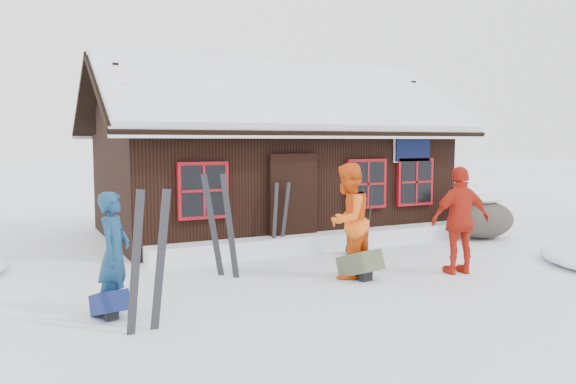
{
  "coord_description": "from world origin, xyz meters",
  "views": [
    {
      "loc": [
        -4.56,
        -8.2,
        2.32
      ],
      "look_at": [
        0.5,
        1.88,
        1.3
      ],
      "focal_mm": 35.0,
      "sensor_mm": 36.0,
      "label": 1
    }
  ],
  "objects_px": {
    "boulder": "(482,218)",
    "skier_crouched": "(353,230)",
    "ski_poles": "(366,225)",
    "backpack_olive": "(360,269)",
    "backpack_blue": "(110,308)",
    "skier_orange_right": "(460,220)",
    "skier_teal": "(114,253)",
    "ski_pair_left": "(148,263)",
    "skier_orange_left": "(348,221)"
  },
  "relations": [
    {
      "from": "boulder",
      "to": "skier_crouched",
      "type": "bearing_deg",
      "value": -176.95
    },
    {
      "from": "ski_poles",
      "to": "backpack_olive",
      "type": "height_order",
      "value": "ski_poles"
    },
    {
      "from": "boulder",
      "to": "backpack_blue",
      "type": "relative_size",
      "value": 3.24
    },
    {
      "from": "skier_orange_right",
      "to": "ski_poles",
      "type": "relative_size",
      "value": 1.32
    },
    {
      "from": "skier_crouched",
      "to": "skier_teal",
      "type": "bearing_deg",
      "value": 168.8
    },
    {
      "from": "ski_pair_left",
      "to": "boulder",
      "type": "bearing_deg",
      "value": 23.09
    },
    {
      "from": "skier_teal",
      "to": "ski_pair_left",
      "type": "xyz_separation_m",
      "value": [
        0.24,
        -0.94,
        0.02
      ]
    },
    {
      "from": "skier_orange_left",
      "to": "ski_pair_left",
      "type": "xyz_separation_m",
      "value": [
        -3.66,
        -1.23,
        -0.13
      ]
    },
    {
      "from": "skier_crouched",
      "to": "boulder",
      "type": "distance_m",
      "value": 3.81
    },
    {
      "from": "skier_teal",
      "to": "backpack_olive",
      "type": "height_order",
      "value": "skier_teal"
    },
    {
      "from": "boulder",
      "to": "backpack_olive",
      "type": "height_order",
      "value": "boulder"
    },
    {
      "from": "backpack_blue",
      "to": "backpack_olive",
      "type": "distance_m",
      "value": 4.15
    },
    {
      "from": "skier_orange_right",
      "to": "ski_pair_left",
      "type": "height_order",
      "value": "skier_orange_right"
    },
    {
      "from": "boulder",
      "to": "backpack_blue",
      "type": "bearing_deg",
      "value": -165.57
    },
    {
      "from": "skier_crouched",
      "to": "ski_pair_left",
      "type": "xyz_separation_m",
      "value": [
        -4.84,
        -2.85,
        0.36
      ]
    },
    {
      "from": "skier_teal",
      "to": "backpack_blue",
      "type": "xyz_separation_m",
      "value": [
        -0.11,
        -0.2,
        -0.69
      ]
    },
    {
      "from": "boulder",
      "to": "ski_poles",
      "type": "distance_m",
      "value": 3.97
    },
    {
      "from": "skier_teal",
      "to": "ski_poles",
      "type": "bearing_deg",
      "value": -44.03
    },
    {
      "from": "boulder",
      "to": "ski_pair_left",
      "type": "xyz_separation_m",
      "value": [
        -8.65,
        -3.06,
        0.36
      ]
    },
    {
      "from": "skier_teal",
      "to": "backpack_blue",
      "type": "height_order",
      "value": "skier_teal"
    },
    {
      "from": "skier_crouched",
      "to": "backpack_blue",
      "type": "xyz_separation_m",
      "value": [
        -5.19,
        -2.11,
        -0.35
      ]
    },
    {
      "from": "boulder",
      "to": "ski_pair_left",
      "type": "height_order",
      "value": "ski_pair_left"
    },
    {
      "from": "skier_orange_right",
      "to": "backpack_olive",
      "type": "relative_size",
      "value": 2.94
    },
    {
      "from": "skier_teal",
      "to": "skier_orange_right",
      "type": "bearing_deg",
      "value": -62.8
    },
    {
      "from": "skier_teal",
      "to": "skier_crouched",
      "type": "height_order",
      "value": "skier_teal"
    },
    {
      "from": "skier_orange_right",
      "to": "skier_teal",
      "type": "bearing_deg",
      "value": 6.93
    },
    {
      "from": "ski_pair_left",
      "to": "backpack_blue",
      "type": "height_order",
      "value": "ski_pair_left"
    },
    {
      "from": "skier_teal",
      "to": "boulder",
      "type": "xyz_separation_m",
      "value": [
        8.89,
        2.12,
        -0.34
      ]
    },
    {
      "from": "skier_crouched",
      "to": "backpack_olive",
      "type": "xyz_separation_m",
      "value": [
        -1.05,
        -1.82,
        -0.32
      ]
    },
    {
      "from": "skier_teal",
      "to": "backpack_olive",
      "type": "xyz_separation_m",
      "value": [
        4.03,
        0.1,
        -0.65
      ]
    },
    {
      "from": "ski_poles",
      "to": "backpack_blue",
      "type": "distance_m",
      "value": 5.37
    },
    {
      "from": "skier_teal",
      "to": "boulder",
      "type": "height_order",
      "value": "skier_teal"
    },
    {
      "from": "skier_orange_left",
      "to": "ski_poles",
      "type": "bearing_deg",
      "value": -165.95
    },
    {
      "from": "skier_orange_left",
      "to": "ski_pair_left",
      "type": "height_order",
      "value": "skier_orange_left"
    },
    {
      "from": "backpack_blue",
      "to": "skier_teal",
      "type": "bearing_deg",
      "value": 51.17
    },
    {
      "from": "skier_orange_left",
      "to": "skier_orange_right",
      "type": "bearing_deg",
      "value": 131.0
    },
    {
      "from": "skier_teal",
      "to": "ski_poles",
      "type": "xyz_separation_m",
      "value": [
        5.0,
        1.35,
        -0.15
      ]
    },
    {
      "from": "backpack_blue",
      "to": "backpack_olive",
      "type": "bearing_deg",
      "value": -5.64
    },
    {
      "from": "ski_poles",
      "to": "skier_crouched",
      "type": "bearing_deg",
      "value": 81.74
    },
    {
      "from": "boulder",
      "to": "skier_orange_left",
      "type": "bearing_deg",
      "value": -159.88
    },
    {
      "from": "skier_crouched",
      "to": "ski_poles",
      "type": "distance_m",
      "value": 0.6
    },
    {
      "from": "skier_teal",
      "to": "skier_orange_right",
      "type": "relative_size",
      "value": 0.87
    },
    {
      "from": "skier_orange_left",
      "to": "skier_orange_right",
      "type": "xyz_separation_m",
      "value": [
        1.91,
        -0.66,
        -0.03
      ]
    },
    {
      "from": "backpack_blue",
      "to": "skier_orange_right",
      "type": "bearing_deg",
      "value": -11.34
    },
    {
      "from": "ski_pair_left",
      "to": "backpack_olive",
      "type": "relative_size",
      "value": 2.79
    },
    {
      "from": "backpack_blue",
      "to": "ski_pair_left",
      "type": "bearing_deg",
      "value": -74.15
    },
    {
      "from": "skier_orange_left",
      "to": "backpack_olive",
      "type": "xyz_separation_m",
      "value": [
        0.13,
        -0.19,
        -0.8
      ]
    },
    {
      "from": "skier_orange_right",
      "to": "skier_crouched",
      "type": "xyz_separation_m",
      "value": [
        -0.72,
        2.28,
        -0.45
      ]
    },
    {
      "from": "skier_teal",
      "to": "ski_poles",
      "type": "distance_m",
      "value": 5.18
    },
    {
      "from": "boulder",
      "to": "ski_pair_left",
      "type": "distance_m",
      "value": 9.18
    }
  ]
}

